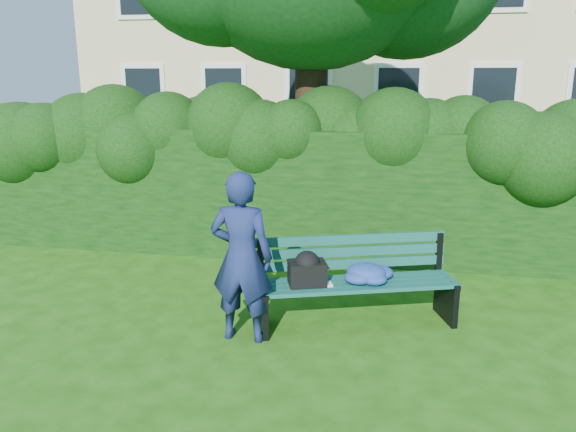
# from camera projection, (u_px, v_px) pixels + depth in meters

# --- Properties ---
(ground) EXTENTS (80.00, 80.00, 0.00)m
(ground) POSITION_uv_depth(u_px,v_px,m) (278.00, 314.00, 6.08)
(ground) COLOR #204C0D
(ground) RESTS_ON ground
(hedge) EXTENTS (10.00, 1.00, 1.80)m
(hedge) POSITION_uv_depth(u_px,v_px,m) (309.00, 192.00, 7.95)
(hedge) COLOR black
(hedge) RESTS_ON ground
(park_bench) EXTENTS (2.10, 1.18, 0.89)m
(park_bench) POSITION_uv_depth(u_px,v_px,m) (351.00, 278.00, 5.75)
(park_bench) COLOR #0D4134
(park_bench) RESTS_ON ground
(man_reading) EXTENTS (0.62, 0.42, 1.67)m
(man_reading) POSITION_uv_depth(u_px,v_px,m) (242.00, 257.00, 5.33)
(man_reading) COLOR navy
(man_reading) RESTS_ON ground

